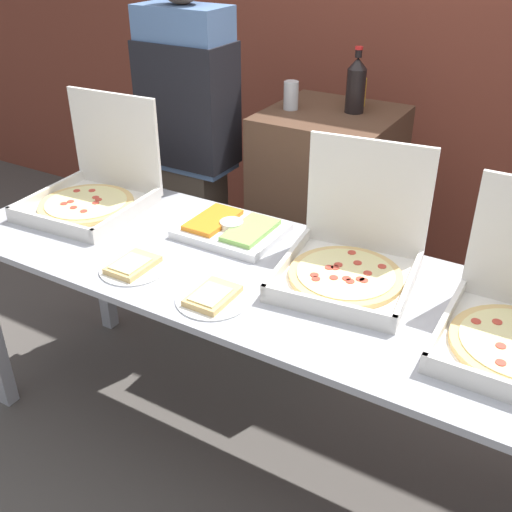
{
  "coord_description": "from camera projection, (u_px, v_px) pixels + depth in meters",
  "views": [
    {
      "loc": [
        0.88,
        -1.5,
        1.9
      ],
      "look_at": [
        0.0,
        0.0,
        0.9
      ],
      "focal_mm": 42.0,
      "sensor_mm": 36.0,
      "label": 1
    }
  ],
  "objects": [
    {
      "name": "ground_plane",
      "position": [
        256.0,
        446.0,
        2.46
      ],
      "size": [
        16.0,
        16.0,
        0.0
      ],
      "primitive_type": "plane",
      "color": "#514C47"
    },
    {
      "name": "soda_can_colored",
      "position": [
        358.0,
        92.0,
        2.7
      ],
      "size": [
        0.07,
        0.07,
        0.12
      ],
      "color": "gold",
      "rests_on": "sideboard_podium"
    },
    {
      "name": "soda_bottle",
      "position": [
        356.0,
        85.0,
        2.57
      ],
      "size": [
        0.08,
        0.08,
        0.28
      ],
      "color": "black",
      "rests_on": "sideboard_podium"
    },
    {
      "name": "paper_plate_front_right",
      "position": [
        133.0,
        266.0,
        2.02
      ],
      "size": [
        0.23,
        0.23,
        0.03
      ],
      "color": "white",
      "rests_on": "buffet_table"
    },
    {
      "name": "buffet_table",
      "position": [
        256.0,
        294.0,
        2.08
      ],
      "size": [
        2.28,
        0.76,
        0.85
      ],
      "color": "#A8AAB2",
      "rests_on": "ground_plane"
    },
    {
      "name": "pizza_box_far_right",
      "position": [
        94.0,
        189.0,
        2.43
      ],
      "size": [
        0.46,
        0.47,
        0.43
      ],
      "rotation": [
        0.0,
        0.0,
        0.07
      ],
      "color": "silver",
      "rests_on": "buffet_table"
    },
    {
      "name": "paper_plate_front_center",
      "position": [
        213.0,
        297.0,
        1.86
      ],
      "size": [
        0.23,
        0.23,
        0.03
      ],
      "color": "white",
      "rests_on": "buffet_table"
    },
    {
      "name": "person_server_vest",
      "position": [
        190.0,
        136.0,
        2.78
      ],
      "size": [
        0.42,
        0.24,
        1.77
      ],
      "rotation": [
        0.0,
        0.0,
        3.14
      ],
      "color": "#473D33",
      "rests_on": "ground_plane"
    },
    {
      "name": "brick_wall_behind",
      "position": [
        426.0,
        26.0,
        3.03
      ],
      "size": [
        10.0,
        0.06,
        2.8
      ],
      "color": "brown",
      "rests_on": "ground_plane"
    },
    {
      "name": "veggie_tray",
      "position": [
        232.0,
        229.0,
        2.24
      ],
      "size": [
        0.37,
        0.29,
        0.05
      ],
      "color": "white",
      "rests_on": "buffet_table"
    },
    {
      "name": "sideboard_podium",
      "position": [
        325.0,
        227.0,
        2.92
      ],
      "size": [
        0.57,
        0.58,
        1.14
      ],
      "color": "#4C3323",
      "rests_on": "ground_plane"
    },
    {
      "name": "pizza_box_far_left",
      "position": [
        351.0,
        256.0,
        1.96
      ],
      "size": [
        0.47,
        0.48,
        0.42
      ],
      "rotation": [
        0.0,
        0.0,
        0.12
      ],
      "color": "silver",
      "rests_on": "buffet_table"
    },
    {
      "name": "soda_can_silver",
      "position": [
        291.0,
        95.0,
        2.64
      ],
      "size": [
        0.07,
        0.07,
        0.12
      ],
      "color": "silver",
      "rests_on": "sideboard_podium"
    }
  ]
}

